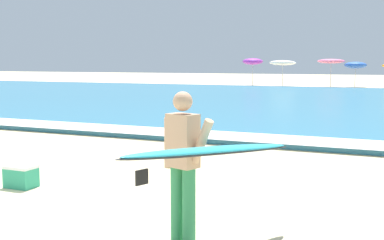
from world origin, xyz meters
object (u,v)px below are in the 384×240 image
at_px(beach_umbrella_1, 283,63).
at_px(beach_umbrella_0, 253,61).
at_px(surfer_with_board, 197,157).
at_px(beach_umbrella_2, 331,61).
at_px(cooler_box, 21,176).
at_px(beach_umbrella_3, 356,65).

bearing_deg(beach_umbrella_1, beach_umbrella_0, 175.08).
relative_size(beach_umbrella_0, beach_umbrella_1, 1.06).
height_order(surfer_with_board, beach_umbrella_0, beach_umbrella_0).
xyz_separation_m(surfer_with_board, beach_umbrella_2, (-4.29, 37.90, 1.10)).
bearing_deg(cooler_box, beach_umbrella_2, 90.90).
relative_size(surfer_with_board, beach_umbrella_1, 1.14).
distance_m(surfer_with_board, cooler_box, 4.03).
bearing_deg(beach_umbrella_3, beach_umbrella_1, -174.37).
relative_size(surfer_with_board, beach_umbrella_2, 1.10).
height_order(beach_umbrella_1, cooler_box, beach_umbrella_1).
distance_m(beach_umbrella_2, beach_umbrella_3, 1.97).
bearing_deg(beach_umbrella_1, surfer_with_board, -77.58).
relative_size(beach_umbrella_0, cooler_box, 4.91).
bearing_deg(surfer_with_board, beach_umbrella_0, 106.25).
bearing_deg(beach_umbrella_3, surfer_with_board, -86.45).
relative_size(beach_umbrella_1, beach_umbrella_2, 0.96).
relative_size(beach_umbrella_1, cooler_box, 4.62).
xyz_separation_m(surfer_with_board, beach_umbrella_1, (-8.29, 37.63, 0.97)).
height_order(beach_umbrella_1, beach_umbrella_2, beach_umbrella_2).
distance_m(beach_umbrella_3, cooler_box, 36.97).
xyz_separation_m(beach_umbrella_2, cooler_box, (0.57, -36.60, -1.94)).
relative_size(surfer_with_board, cooler_box, 5.27).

